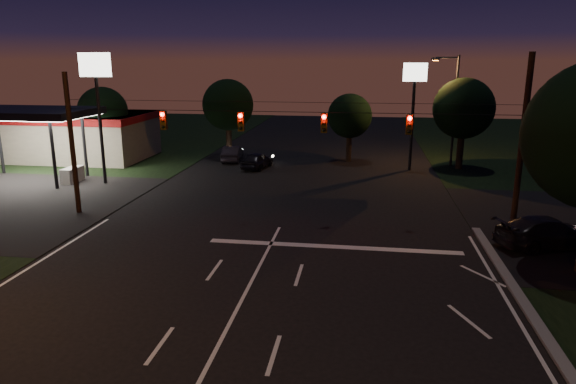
% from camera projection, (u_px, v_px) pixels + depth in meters
% --- Properties ---
extents(stop_bar, '(12.00, 0.50, 0.01)m').
position_uv_depth(stop_bar, '(333.00, 247.00, 24.38)').
color(stop_bar, silver).
rests_on(stop_bar, ground).
extents(utility_pole_right, '(0.30, 0.30, 9.00)m').
position_uv_depth(utility_pole_right, '(512.00, 232.00, 26.46)').
color(utility_pole_right, black).
rests_on(utility_pole_right, ground).
extents(utility_pole_left, '(0.28, 0.28, 8.00)m').
position_uv_depth(utility_pole_left, '(79.00, 212.00, 29.86)').
color(utility_pole_left, black).
rests_on(utility_pole_left, ground).
extents(signal_span, '(24.00, 0.40, 1.56)m').
position_uv_depth(signal_span, '(282.00, 121.00, 26.75)').
color(signal_span, black).
rests_on(signal_span, ground).
extents(gas_station, '(14.20, 16.10, 5.25)m').
position_uv_depth(gas_station, '(66.00, 132.00, 45.41)').
color(gas_station, gray).
rests_on(gas_station, ground).
extents(pole_sign_left_near, '(2.20, 0.30, 9.10)m').
position_uv_depth(pole_sign_left_near, '(97.00, 85.00, 35.11)').
color(pole_sign_left_near, black).
rests_on(pole_sign_left_near, ground).
extents(pole_sign_right, '(1.80, 0.30, 8.40)m').
position_uv_depth(pole_sign_right, '(414.00, 91.00, 39.84)').
color(pole_sign_right, black).
rests_on(pole_sign_right, ground).
extents(street_light_right_far, '(2.20, 0.35, 9.00)m').
position_uv_depth(street_light_right_far, '(452.00, 103.00, 41.54)').
color(street_light_right_far, black).
rests_on(street_light_right_far, ground).
extents(tree_far_a, '(4.20, 4.20, 6.42)m').
position_uv_depth(tree_far_a, '(104.00, 112.00, 44.13)').
color(tree_far_a, black).
rests_on(tree_far_a, ground).
extents(tree_far_b, '(4.60, 4.60, 6.98)m').
position_uv_depth(tree_far_b, '(229.00, 105.00, 46.46)').
color(tree_far_b, black).
rests_on(tree_far_b, ground).
extents(tree_far_c, '(3.80, 3.80, 5.86)m').
position_uv_depth(tree_far_c, '(350.00, 116.00, 44.10)').
color(tree_far_c, black).
rests_on(tree_far_c, ground).
extents(tree_far_d, '(4.80, 4.80, 7.30)m').
position_uv_depth(tree_far_d, '(463.00, 109.00, 40.70)').
color(tree_far_d, black).
rests_on(tree_far_d, ground).
extents(car_oncoming_a, '(2.31, 4.19, 1.35)m').
position_uv_depth(car_oncoming_a, '(257.00, 160.00, 41.93)').
color(car_oncoming_a, black).
rests_on(car_oncoming_a, ground).
extents(car_oncoming_b, '(1.85, 4.18, 1.33)m').
position_uv_depth(car_oncoming_b, '(232.00, 154.00, 44.83)').
color(car_oncoming_b, black).
rests_on(car_oncoming_b, ground).
extents(car_cross, '(5.46, 3.63, 1.47)m').
position_uv_depth(car_cross, '(548.00, 232.00, 24.15)').
color(car_cross, black).
rests_on(car_cross, ground).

